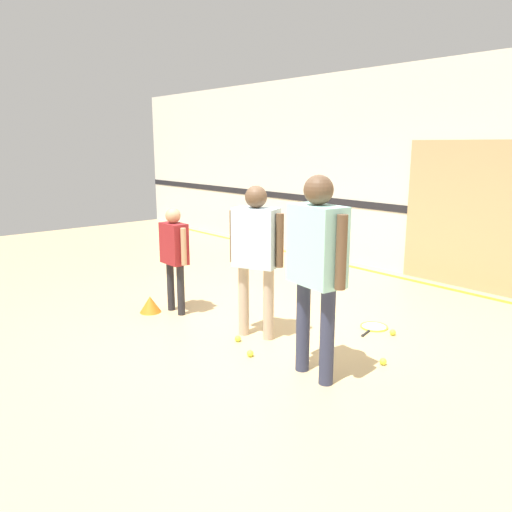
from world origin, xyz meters
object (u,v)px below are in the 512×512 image
at_px(person_student_right, 317,256).
at_px(tennis_ball_stray_left, 250,353).
at_px(person_instructor, 256,246).
at_px(training_cone, 150,304).
at_px(person_student_left, 174,249).
at_px(tennis_ball_stray_right, 383,361).
at_px(tennis_ball_by_spare_racket, 393,332).
at_px(tennis_ball_near_instructor, 238,339).
at_px(racket_spare_on_floor, 374,327).

relative_size(person_student_right, tennis_ball_stray_left, 26.89).
bearing_deg(tennis_ball_stray_left, person_instructor, 133.07).
xyz_separation_m(person_instructor, person_student_right, (1.05, -0.23, 0.10)).
bearing_deg(tennis_ball_stray_left, training_cone, -177.46).
distance_m(person_student_left, tennis_ball_stray_right, 2.74).
bearing_deg(tennis_ball_by_spare_racket, person_student_left, -148.00).
relative_size(tennis_ball_near_instructor, tennis_ball_stray_right, 1.00).
xyz_separation_m(person_instructor, tennis_ball_stray_left, (0.36, -0.38, -0.96)).
relative_size(tennis_ball_near_instructor, tennis_ball_by_spare_racket, 1.00).
xyz_separation_m(person_student_left, tennis_ball_stray_left, (1.60, -0.16, -0.76)).
relative_size(tennis_ball_near_instructor, training_cone, 0.25).
bearing_deg(training_cone, person_student_left, 49.09).
height_order(person_instructor, person_student_right, person_student_right).
xyz_separation_m(person_student_right, tennis_ball_near_instructor, (-1.06, -0.01, -1.06)).
height_order(tennis_ball_near_instructor, tennis_ball_stray_right, same).
xyz_separation_m(racket_spare_on_floor, tennis_ball_near_instructor, (-0.68, -1.41, 0.02)).
distance_m(racket_spare_on_floor, training_cone, 2.67).
bearing_deg(training_cone, tennis_ball_stray_right, 18.14).
height_order(person_student_right, racket_spare_on_floor, person_student_right).
relative_size(tennis_ball_by_spare_racket, tennis_ball_stray_left, 1.00).
xyz_separation_m(person_student_right, tennis_ball_stray_left, (-0.69, -0.16, -1.06)).
bearing_deg(person_instructor, person_student_left, 167.12).
height_order(tennis_ball_near_instructor, training_cone, training_cone).
relative_size(person_student_left, racket_spare_on_floor, 2.44).
bearing_deg(person_student_left, tennis_ball_near_instructor, -0.17).
bearing_deg(training_cone, tennis_ball_by_spare_racket, 33.87).
bearing_deg(racket_spare_on_floor, person_student_right, 0.13).
height_order(person_student_left, tennis_ball_stray_right, person_student_left).
bearing_deg(tennis_ball_stray_right, person_student_right, -111.51).
xyz_separation_m(person_instructor, tennis_ball_by_spare_racket, (0.94, 1.14, -0.96)).
bearing_deg(tennis_ball_near_instructor, tennis_ball_stray_left, -21.37).
bearing_deg(tennis_ball_stray_left, tennis_ball_near_instructor, 158.63).
bearing_deg(person_instructor, training_cone, 174.69).
bearing_deg(person_student_left, tennis_ball_by_spare_racket, 32.51).
height_order(person_instructor, training_cone, person_instructor).
distance_m(person_student_left, training_cone, 0.76).
xyz_separation_m(person_instructor, racket_spare_on_floor, (0.67, 1.17, -0.99)).
distance_m(racket_spare_on_floor, tennis_ball_stray_left, 1.58).
height_order(tennis_ball_by_spare_racket, tennis_ball_stray_right, same).
bearing_deg(person_student_left, tennis_ball_stray_right, 15.08).
height_order(person_student_left, tennis_ball_near_instructor, person_student_left).
bearing_deg(person_student_right, tennis_ball_near_instructor, 7.72).
height_order(person_student_left, person_student_right, person_student_right).
bearing_deg(tennis_ball_stray_right, tennis_ball_stray_left, -139.14).
bearing_deg(person_student_right, training_cone, 12.60).
distance_m(person_instructor, tennis_ball_stray_right, 1.68).
height_order(person_student_right, tennis_ball_stray_left, person_student_right).
bearing_deg(person_student_left, tennis_ball_stray_left, -5.23).
xyz_separation_m(racket_spare_on_floor, training_cone, (-2.12, -1.63, 0.09)).
bearing_deg(racket_spare_on_floor, training_cone, -67.37).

